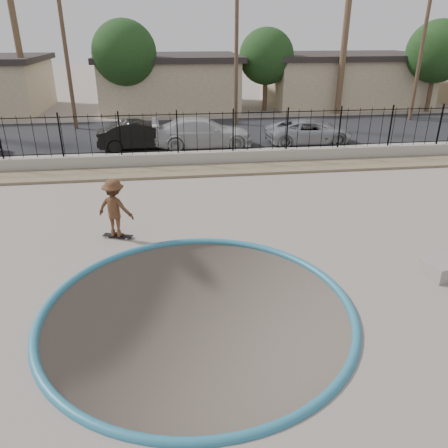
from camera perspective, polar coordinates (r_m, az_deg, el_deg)
ground at (r=22.17m, az=-5.97°, el=6.14°), size 120.00×120.00×2.20m
bowl_pit at (r=9.93m, az=-3.43°, el=-11.18°), size 6.84×6.84×1.80m
coping_ring at (r=9.93m, az=-3.43°, el=-11.18°), size 7.04×7.04×0.20m
rock_strip at (r=19.15m, az=-5.81°, el=6.84°), size 42.00×1.60×0.11m
retaining_wall at (r=20.14m, az=-5.96°, el=8.43°), size 42.00×0.45×0.60m
fence at (r=19.85m, az=-6.12°, el=11.77°), size 40.00×0.04×1.80m
street at (r=26.71m, az=-6.48°, el=11.73°), size 90.00×8.00×0.04m
house_center at (r=35.78m, az=-7.09°, el=18.04°), size 10.60×8.60×3.90m
house_east at (r=38.60m, az=15.27°, el=17.86°), size 12.60×8.60×3.90m
palm_mid at (r=34.43m, az=-25.92°, el=23.66°), size 2.30×2.30×9.30m
palm_right at (r=33.53m, az=15.98°, el=26.15°), size 2.30×2.30×10.30m
utility_pole_left at (r=28.63m, az=-20.02°, el=20.84°), size 1.70×0.24×9.00m
utility_pole_mid at (r=28.45m, az=1.64°, el=22.66°), size 1.70×0.24×9.50m
utility_pole_right at (r=32.58m, az=24.48°, el=20.44°), size 1.70×0.24×9.00m
street_tree_left at (r=32.22m, az=-12.90°, el=20.94°), size 4.32×4.32×6.36m
street_tree_mid at (r=33.97m, az=5.55°, el=20.94°), size 3.96×3.96×5.83m
street_tree_right at (r=36.71m, az=26.11°, el=19.57°), size 4.32×4.32×6.36m
skater at (r=13.13m, az=-14.03°, el=1.65°), size 1.28×1.05×1.73m
skateboard at (r=13.45m, az=-13.69°, el=-1.49°), size 0.92×0.49×0.08m
car_b at (r=23.07m, az=-10.81°, el=11.32°), size 4.41×1.81×1.42m
car_c at (r=23.10m, az=-2.77°, el=11.83°), size 5.19×2.17×1.50m
car_d at (r=24.25m, az=11.02°, el=11.76°), size 4.70×2.33×1.28m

